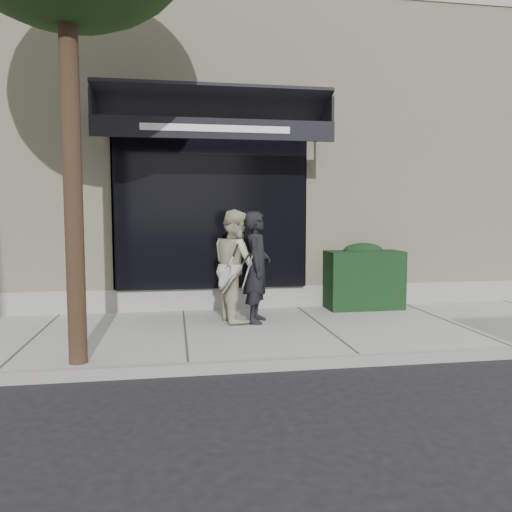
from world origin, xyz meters
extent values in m
plane|color=black|center=(0.00, 0.00, 0.00)|extent=(80.00, 80.00, 0.00)
cube|color=gray|center=(0.00, 0.00, 0.06)|extent=(20.00, 3.00, 0.12)
cube|color=gray|center=(0.00, -1.55, 0.07)|extent=(20.00, 0.10, 0.14)
cube|color=beige|center=(0.00, 5.00, 2.75)|extent=(14.00, 7.00, 5.50)
cube|color=gray|center=(0.00, 1.70, 0.25)|extent=(14.02, 0.42, 0.50)
cube|color=black|center=(-1.50, 1.55, 1.80)|extent=(3.20, 0.30, 2.60)
cube|color=gray|center=(-3.10, 1.70, 1.80)|extent=(0.08, 0.40, 2.60)
cube|color=gray|center=(0.10, 1.70, 1.80)|extent=(0.08, 0.40, 2.60)
cube|color=gray|center=(-1.50, 1.70, 3.14)|extent=(3.36, 0.40, 0.12)
cube|color=black|center=(-1.50, 1.00, 3.40)|extent=(3.60, 1.03, 0.55)
cube|color=black|center=(-1.50, 0.50, 3.01)|extent=(3.60, 0.05, 0.30)
cube|color=white|center=(-1.50, 0.47, 3.01)|extent=(2.20, 0.01, 0.10)
cube|color=black|center=(-3.28, 1.00, 3.32)|extent=(0.04, 1.00, 0.45)
cube|color=black|center=(0.28, 1.00, 3.32)|extent=(0.04, 1.00, 0.45)
cube|color=black|center=(1.10, 1.25, 0.62)|extent=(1.30, 0.70, 1.00)
ellipsoid|color=black|center=(1.10, 1.25, 1.12)|extent=(0.71, 0.38, 0.27)
cylinder|color=black|center=(-3.20, -1.30, 2.40)|extent=(0.20, 0.20, 4.80)
imported|color=black|center=(-0.91, 0.42, 0.96)|extent=(0.57, 0.71, 1.68)
torus|color=silver|center=(-1.11, 0.15, 0.86)|extent=(0.16, 0.32, 0.30)
cylinder|color=silver|center=(-1.11, 0.15, 0.86)|extent=(0.13, 0.28, 0.26)
cylinder|color=silver|center=(-1.11, 0.15, 0.86)|extent=(0.18, 0.05, 0.07)
cylinder|color=black|center=(-1.11, 0.15, 0.86)|extent=(0.20, 0.07, 0.09)
torus|color=silver|center=(-1.37, 0.05, 0.78)|extent=(0.25, 0.34, 0.26)
cylinder|color=silver|center=(-1.37, 0.05, 0.78)|extent=(0.21, 0.30, 0.23)
cylinder|color=silver|center=(-1.37, 0.05, 0.78)|extent=(0.16, 0.05, 0.12)
cylinder|color=black|center=(-1.37, 0.05, 0.78)|extent=(0.19, 0.07, 0.14)
imported|color=#BBBB96|center=(-1.21, 0.56, 0.97)|extent=(0.79, 0.94, 1.71)
torus|color=silver|center=(-1.42, 0.21, 0.85)|extent=(0.23, 0.33, 0.29)
cylinder|color=silver|center=(-1.42, 0.21, 0.85)|extent=(0.19, 0.29, 0.25)
cylinder|color=silver|center=(-1.42, 0.21, 0.85)|extent=(0.17, 0.07, 0.09)
cylinder|color=black|center=(-1.42, 0.21, 0.85)|extent=(0.20, 0.09, 0.11)
camera|label=1|loc=(-2.13, -6.95, 1.78)|focal=35.00mm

